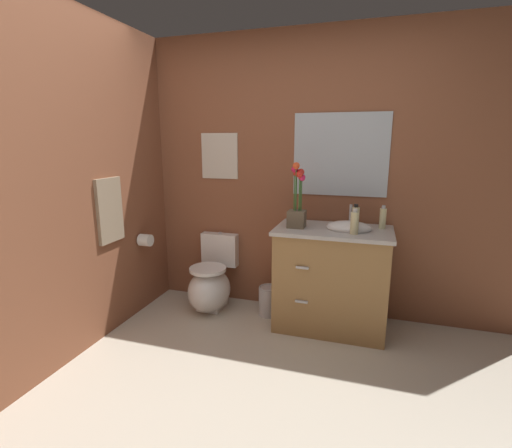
% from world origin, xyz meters
% --- Properties ---
extents(ground_plane, '(8.44, 8.44, 0.00)m').
position_xyz_m(ground_plane, '(0.00, 0.00, 0.00)').
color(ground_plane, beige).
extents(wall_back, '(3.94, 0.05, 2.50)m').
position_xyz_m(wall_back, '(0.20, 1.68, 1.25)').
color(wall_back, brown).
rests_on(wall_back, ground_plane).
extents(wall_left, '(0.05, 4.64, 2.50)m').
position_xyz_m(wall_left, '(-1.29, 0.50, 1.25)').
color(wall_left, brown).
rests_on(wall_left, ground_plane).
extents(toilet, '(0.38, 0.59, 0.69)m').
position_xyz_m(toilet, '(-0.64, 1.38, 0.24)').
color(toilet, white).
rests_on(toilet, ground_plane).
extents(vanity_cabinet, '(0.94, 0.56, 1.05)m').
position_xyz_m(vanity_cabinet, '(0.48, 1.36, 0.45)').
color(vanity_cabinet, '#9E7242').
rests_on(vanity_cabinet, ground_plane).
extents(flower_vase, '(0.14, 0.14, 0.53)m').
position_xyz_m(flower_vase, '(0.18, 1.32, 1.05)').
color(flower_vase, brown).
rests_on(flower_vase, vanity_cabinet).
extents(soap_bottle, '(0.06, 0.06, 0.19)m').
position_xyz_m(soap_bottle, '(0.64, 1.23, 0.96)').
color(soap_bottle, beige).
rests_on(soap_bottle, vanity_cabinet).
extents(lotion_bottle, '(0.06, 0.06, 0.21)m').
position_xyz_m(lotion_bottle, '(0.64, 1.40, 0.96)').
color(lotion_bottle, beige).
rests_on(lotion_bottle, vanity_cabinet).
extents(hand_wash_bottle, '(0.05, 0.05, 0.19)m').
position_xyz_m(hand_wash_bottle, '(0.85, 1.48, 0.96)').
color(hand_wash_bottle, beige).
rests_on(hand_wash_bottle, vanity_cabinet).
extents(trash_bin, '(0.18, 0.18, 0.27)m').
position_xyz_m(trash_bin, '(-0.09, 1.41, 0.14)').
color(trash_bin, '#B7B7BC').
rests_on(trash_bin, ground_plane).
extents(wall_poster, '(0.36, 0.01, 0.42)m').
position_xyz_m(wall_poster, '(-0.64, 1.65, 1.43)').
color(wall_poster, beige).
extents(wall_mirror, '(0.80, 0.01, 0.70)m').
position_xyz_m(wall_mirror, '(0.47, 1.65, 1.45)').
color(wall_mirror, '#B2BCC6').
extents(hanging_towel, '(0.03, 0.28, 0.52)m').
position_xyz_m(hanging_towel, '(-1.25, 0.81, 1.02)').
color(hanging_towel, gray).
extents(toilet_paper_roll, '(0.11, 0.11, 0.11)m').
position_xyz_m(toilet_paper_roll, '(-1.20, 1.19, 0.68)').
color(toilet_paper_roll, white).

